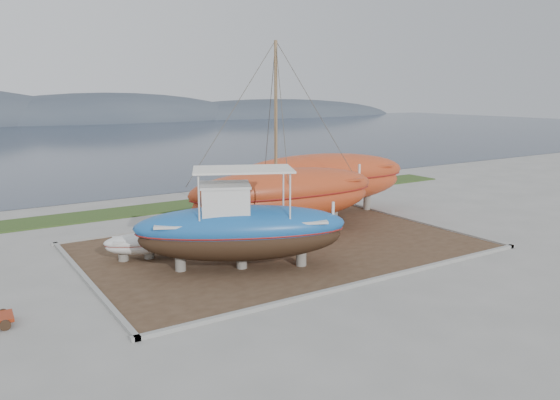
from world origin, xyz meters
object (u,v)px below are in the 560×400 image
orange_sailboat (285,140)px  orange_bare_hull (322,185)px  blue_caique (241,219)px  white_dinghy (149,246)px

orange_sailboat → orange_bare_hull: 6.10m
blue_caique → orange_bare_hull: blue_caique is taller
white_dinghy → orange_bare_hull: bearing=27.9°
blue_caique → orange_sailboat: orange_sailboat is taller
orange_sailboat → orange_bare_hull: size_ratio=0.97×
white_dinghy → orange_sailboat: (7.45, 0.37, 4.28)m
orange_sailboat → blue_caique: bearing=-135.1°
orange_sailboat → white_dinghy: bearing=-171.4°
white_dinghy → orange_bare_hull: size_ratio=0.36×
white_dinghy → orange_sailboat: bearing=16.1°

